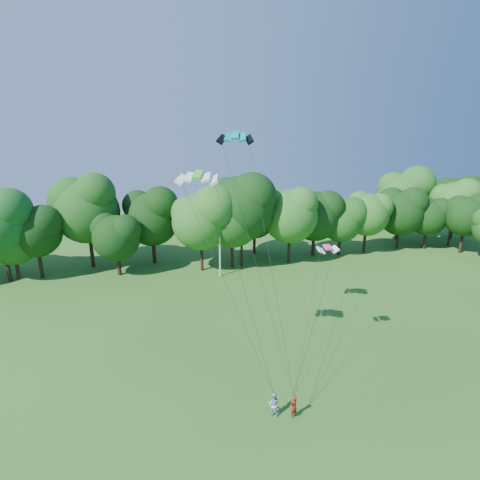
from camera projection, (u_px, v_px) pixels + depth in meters
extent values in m
plane|color=#255918|center=(313.00, 455.00, 22.88)|extent=(160.00, 160.00, 0.00)
cylinder|color=silver|center=(220.00, 247.00, 50.06)|extent=(0.21, 0.21, 8.47)
cube|color=silver|center=(219.00, 217.00, 48.93)|extent=(1.62, 0.65, 0.08)
imported|color=maroon|center=(294.00, 407.00, 25.71)|extent=(0.74, 0.63, 1.71)
imported|color=#93B0CC|center=(274.00, 404.00, 25.96)|extent=(1.06, 0.98, 1.75)
cube|color=#04938B|center=(235.00, 135.00, 28.91)|extent=(2.93, 2.00, 0.69)
cube|color=#3FE322|center=(198.00, 175.00, 25.69)|extent=(3.18, 2.30, 0.54)
cube|color=#FA457C|center=(328.00, 247.00, 30.28)|extent=(1.82, 1.00, 0.28)
cylinder|color=#372316|center=(8.00, 265.00, 48.89)|extent=(0.51, 0.51, 4.60)
cylinder|color=black|center=(242.00, 250.00, 54.30)|extent=(0.46, 0.46, 5.10)
ellipsoid|color=black|center=(242.00, 204.00, 52.42)|extent=(10.19, 10.19, 11.12)
cylinder|color=#382316|center=(397.00, 227.00, 68.09)|extent=(0.53, 0.53, 4.64)
ellipsoid|color=#225419|center=(401.00, 194.00, 66.38)|extent=(9.28, 9.28, 10.12)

